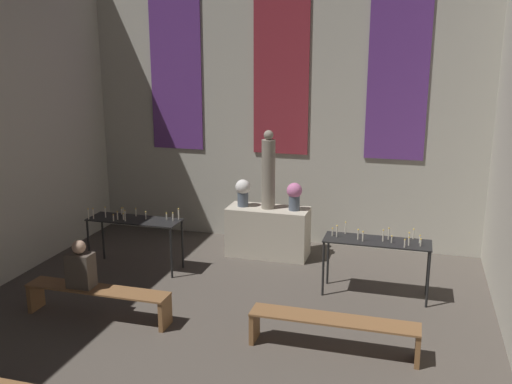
{
  "coord_description": "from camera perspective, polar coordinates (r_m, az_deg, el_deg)",
  "views": [
    {
      "loc": [
        2.48,
        -0.19,
        3.68
      ],
      "look_at": [
        0.0,
        8.53,
        1.39
      ],
      "focal_mm": 40.0,
      "sensor_mm": 36.0,
      "label": 1
    }
  ],
  "objects": [
    {
      "name": "pew_back_left",
      "position": [
        8.36,
        -15.55,
        -10.0
      ],
      "size": [
        2.1,
        0.36,
        0.44
      ],
      "color": "brown",
      "rests_on": "ground_plane"
    },
    {
      "name": "wall_back",
      "position": [
        10.82,
        2.6,
        9.19
      ],
      "size": [
        7.72,
        0.16,
        5.42
      ],
      "color": "#B2AD9E",
      "rests_on": "ground_plane"
    },
    {
      "name": "altar",
      "position": [
        10.36,
        1.21,
        -3.99
      ],
      "size": [
        1.46,
        0.62,
        0.89
      ],
      "color": "#BCB29E",
      "rests_on": "ground_plane"
    },
    {
      "name": "candle_rack_left",
      "position": [
        9.87,
        -12.08,
        -3.2
      ],
      "size": [
        1.59,
        0.52,
        1.08
      ],
      "color": "black",
      "rests_on": "ground_plane"
    },
    {
      "name": "person_seated",
      "position": [
        8.33,
        -17.15,
        -7.17
      ],
      "size": [
        0.36,
        0.24,
        0.68
      ],
      "color": "#4C4238",
      "rests_on": "pew_back_left"
    },
    {
      "name": "statue",
      "position": [
        10.07,
        1.25,
        2.01
      ],
      "size": [
        0.24,
        0.24,
        1.4
      ],
      "color": "gray",
      "rests_on": "altar"
    },
    {
      "name": "candle_rack_right",
      "position": [
        8.79,
        12.0,
        -5.36
      ],
      "size": [
        1.59,
        0.52,
        1.08
      ],
      "color": "black",
      "rests_on": "ground_plane"
    },
    {
      "name": "pew_back_right",
      "position": [
        7.32,
        7.74,
        -13.22
      ],
      "size": [
        2.1,
        0.36,
        0.44
      ],
      "color": "brown",
      "rests_on": "ground_plane"
    },
    {
      "name": "flower_vase_left",
      "position": [
        10.28,
        -1.32,
        0.1
      ],
      "size": [
        0.27,
        0.27,
        0.49
      ],
      "color": "#4C5666",
      "rests_on": "altar"
    },
    {
      "name": "flower_vase_right",
      "position": [
        10.05,
        3.86,
        -0.27
      ],
      "size": [
        0.27,
        0.27,
        0.49
      ],
      "color": "#4C5666",
      "rests_on": "altar"
    }
  ]
}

